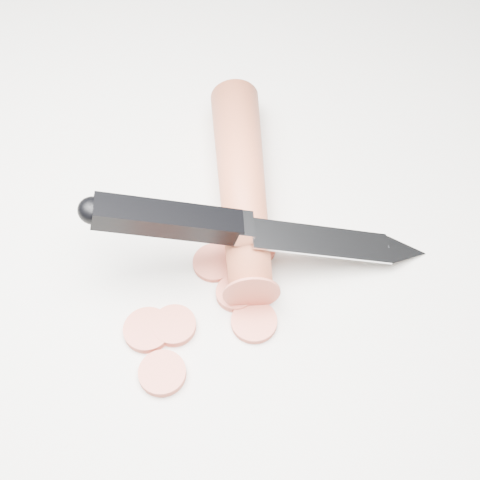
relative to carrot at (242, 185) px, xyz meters
name	(u,v)px	position (x,y,z in m)	size (l,w,h in m)	color
ground	(191,247)	(-0.06, -0.03, -0.02)	(2.40, 2.40, 0.00)	silver
carrot	(242,185)	(0.00, 0.00, 0.00)	(0.04, 0.04, 0.21)	#BD4D2D
carrot_slice_0	(162,373)	(-0.11, -0.13, -0.02)	(0.03, 0.03, 0.01)	#C9553F
carrot_slice_1	(148,330)	(-0.11, -0.09, -0.02)	(0.04, 0.04, 0.01)	#C9553F
carrot_slice_2	(174,325)	(-0.09, -0.10, -0.02)	(0.03, 0.03, 0.01)	#C9553F
carrot_slice_3	(254,322)	(-0.03, -0.12, -0.02)	(0.04, 0.04, 0.01)	#C9553F
carrot_slice_4	(256,248)	(-0.01, -0.05, -0.02)	(0.03, 0.03, 0.01)	#C9553F
carrot_slice_5	(214,263)	(-0.04, -0.05, -0.02)	(0.04, 0.04, 0.01)	#C9553F
carrot_slice_6	(236,293)	(-0.04, -0.09, -0.02)	(0.03, 0.03, 0.01)	#C9553F
kitchen_knife	(264,228)	(-0.01, -0.06, 0.02)	(0.27, 0.10, 0.09)	silver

